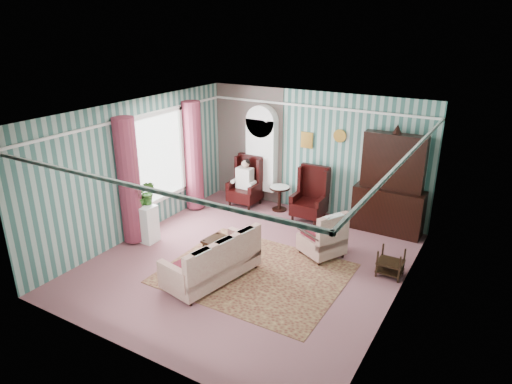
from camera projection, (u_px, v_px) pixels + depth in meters
The scene contains 17 objects.
floor at pixel (249, 262), 8.82m from camera, with size 6.00×6.00×0.00m, color #8A5055.
room_shell at pixel (225, 156), 8.54m from camera, with size 5.53×6.02×2.91m.
bookcase at pixel (261, 160), 11.35m from camera, with size 0.80×0.28×2.24m, color silver.
dresser_hutch at pixel (391, 181), 9.70m from camera, with size 1.50×0.56×2.36m, color black.
wingback_left at pixel (245, 182), 11.33m from camera, with size 0.76×0.80×1.25m, color black.
wingback_right at pixel (309, 194), 10.51m from camera, with size 0.76×0.80×1.25m, color black.
seated_woman at pixel (245, 183), 11.35m from camera, with size 0.44×0.40×1.18m, color beige, non-canonical shape.
round_side_table at pixel (280, 199), 11.15m from camera, with size 0.50×0.50×0.60m, color black.
nest_table at pixel (391, 262), 8.29m from camera, with size 0.45×0.38×0.54m, color black.
plant_stand at pixel (144, 223), 9.57m from camera, with size 0.55×0.35×0.80m, color white.
rug at pixel (255, 273), 8.44m from camera, with size 3.20×2.60×0.01m, color #54231C.
sofa at pixel (211, 255), 8.10m from camera, with size 1.82×1.08×0.95m, color beige.
floral_armchair at pixel (322, 230), 8.91m from camera, with size 0.80×0.82×1.08m, color beige.
coffee_table at pixel (227, 253), 8.75m from camera, with size 0.91×0.50×0.43m, color black.
potted_plant_a at pixel (139, 197), 9.32m from camera, with size 0.37×0.32×0.42m, color #224916.
potted_plant_b at pixel (148, 193), 9.39m from camera, with size 0.29×0.23×0.52m, color #214E18.
potted_plant_c at pixel (140, 197), 9.39m from camera, with size 0.20×0.20×0.36m, color #1E4F18.
Camera 1 is at (4.04, -6.63, 4.41)m, focal length 32.00 mm.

